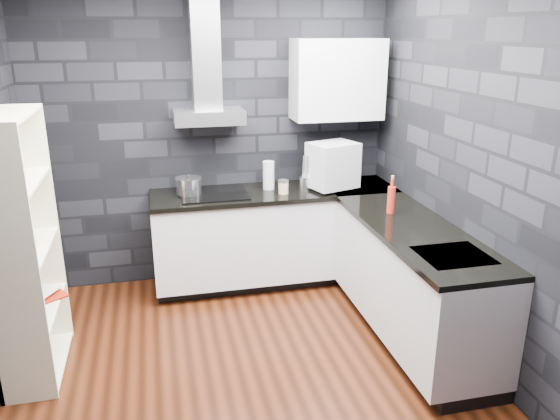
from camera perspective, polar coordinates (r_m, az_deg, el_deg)
name	(u,v)px	position (r m, az deg, el deg)	size (l,w,h in m)	color
ground	(247,366)	(4.04, -3.52, -15.97)	(3.20, 3.20, 0.00)	#3C180B
wall_back	(213,136)	(5.04, -7.00, 7.65)	(3.20, 0.05, 2.70)	black
wall_front	(317,303)	(1.98, 3.84, -9.72)	(3.20, 0.05, 2.70)	black
wall_right	(472,169)	(4.04, 19.46, 4.04)	(0.05, 3.20, 2.70)	black
toekick_back	(274,274)	(5.25, -0.62, -6.73)	(2.18, 0.50, 0.10)	black
toekick_right	(414,330)	(4.47, 13.81, -12.10)	(0.50, 1.78, 0.10)	black
counter_back_cab	(275,234)	(5.04, -0.54, -2.49)	(2.20, 0.60, 0.76)	silver
counter_right_cab	(413,281)	(4.26, 13.76, -7.19)	(0.60, 1.80, 0.76)	silver
counter_back_top	(275,193)	(4.90, -0.53, 1.83)	(2.20, 0.62, 0.04)	black
counter_right_top	(416,231)	(4.10, 14.06, -2.16)	(0.62, 1.80, 0.04)	black
counter_corner_top	(358,187)	(5.14, 8.19, 2.43)	(0.62, 0.62, 0.04)	black
hood_body	(209,117)	(4.80, -7.43, 9.65)	(0.60, 0.34, 0.12)	#BABABF
hood_chimney	(206,55)	(4.82, -7.78, 15.77)	(0.24, 0.20, 0.90)	#BABABF
upper_cabinet	(337,80)	(5.01, 5.99, 13.41)	(0.80, 0.35, 0.70)	silver
cooktop	(214,194)	(4.82, -6.95, 1.72)	(0.58, 0.50, 0.01)	black
sink_rim	(454,256)	(3.69, 17.68, -4.58)	(0.44, 0.40, 0.01)	#BABABF
pot	(189,186)	(4.81, -9.51, 2.45)	(0.22, 0.22, 0.13)	silver
glass_vase	(269,175)	(4.92, -1.20, 3.65)	(0.10, 0.10, 0.25)	silver
storage_jar	(283,188)	(4.79, 0.35, 2.35)	(0.09, 0.09, 0.11)	tan
utensil_crock	(305,184)	(4.89, 2.59, 2.77)	(0.10, 0.10, 0.12)	silver
appliance_garage	(333,165)	(4.90, 5.53, 4.70)	(0.40, 0.31, 0.40)	#B6BABF
red_bottle	(391,200)	(4.36, 11.54, 1.04)	(0.06, 0.06, 0.21)	#A42718
bookshelf	(23,250)	(3.98, -25.28, -3.77)	(0.34, 0.80, 1.80)	#EDE7C5
fruit_bowl	(20,249)	(3.90, -25.56, -3.66)	(0.21, 0.21, 0.05)	silver
book_red	(36,285)	(4.23, -24.17, -7.18)	(0.18, 0.02, 0.24)	maroon
book_second	(33,278)	(4.28, -24.37, -6.54)	(0.15, 0.02, 0.21)	#B2B2B2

